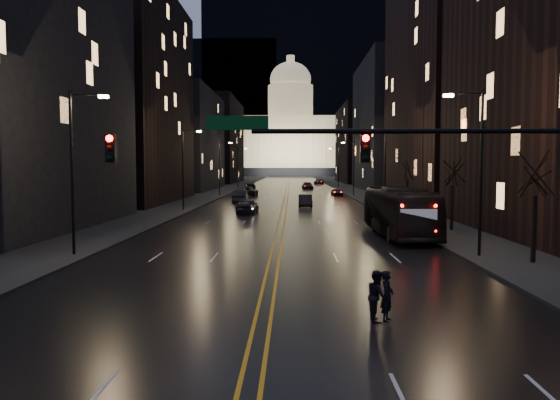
# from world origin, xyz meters

# --- Properties ---
(ground) EXTENTS (900.00, 900.00, 0.00)m
(ground) POSITION_xyz_m (0.00, 0.00, 0.00)
(ground) COLOR black
(ground) RESTS_ON ground
(road) EXTENTS (20.00, 320.00, 0.02)m
(road) POSITION_xyz_m (0.00, 130.00, 0.01)
(road) COLOR black
(road) RESTS_ON ground
(sidewalk_left) EXTENTS (8.00, 320.00, 0.16)m
(sidewalk_left) POSITION_xyz_m (-14.00, 130.00, 0.08)
(sidewalk_left) COLOR black
(sidewalk_left) RESTS_ON ground
(sidewalk_right) EXTENTS (8.00, 320.00, 0.16)m
(sidewalk_right) POSITION_xyz_m (14.00, 130.00, 0.08)
(sidewalk_right) COLOR black
(sidewalk_right) RESTS_ON ground
(center_line) EXTENTS (0.62, 320.00, 0.01)m
(center_line) POSITION_xyz_m (0.00, 130.00, 0.03)
(center_line) COLOR orange
(center_line) RESTS_ON road
(building_left_near) EXTENTS (12.00, 28.00, 22.00)m
(building_left_near) POSITION_xyz_m (-21.00, 22.00, 11.00)
(building_left_near) COLOR black
(building_left_near) RESTS_ON ground
(building_left_mid) EXTENTS (12.00, 30.00, 28.00)m
(building_left_mid) POSITION_xyz_m (-21.00, 54.00, 14.00)
(building_left_mid) COLOR black
(building_left_mid) RESTS_ON ground
(building_left_far) EXTENTS (12.00, 34.00, 20.00)m
(building_left_far) POSITION_xyz_m (-21.00, 92.00, 10.00)
(building_left_far) COLOR black
(building_left_far) RESTS_ON ground
(building_left_dist) EXTENTS (12.00, 40.00, 24.00)m
(building_left_dist) POSITION_xyz_m (-21.00, 140.00, 12.00)
(building_left_dist) COLOR black
(building_left_dist) RESTS_ON ground
(building_right_tall) EXTENTS (12.00, 30.00, 38.00)m
(building_right_tall) POSITION_xyz_m (21.00, 50.00, 19.00)
(building_right_tall) COLOR black
(building_right_tall) RESTS_ON ground
(building_right_mid) EXTENTS (12.00, 34.00, 26.00)m
(building_right_mid) POSITION_xyz_m (21.00, 92.00, 13.00)
(building_right_mid) COLOR black
(building_right_mid) RESTS_ON ground
(building_right_dist) EXTENTS (12.00, 40.00, 22.00)m
(building_right_dist) POSITION_xyz_m (21.00, 140.00, 11.00)
(building_right_dist) COLOR black
(building_right_dist) RESTS_ON ground
(mountain_ridge) EXTENTS (520.00, 60.00, 130.00)m
(mountain_ridge) POSITION_xyz_m (40.00, 380.00, 65.00)
(mountain_ridge) COLOR black
(mountain_ridge) RESTS_ON ground
(capitol) EXTENTS (90.00, 50.00, 58.50)m
(capitol) POSITION_xyz_m (0.00, 250.00, 17.15)
(capitol) COLOR black
(capitol) RESTS_ON ground
(traffic_signal) EXTENTS (17.29, 0.45, 7.00)m
(traffic_signal) POSITION_xyz_m (5.91, -0.00, 5.10)
(traffic_signal) COLOR black
(traffic_signal) RESTS_ON ground
(streetlamp_right_near) EXTENTS (2.13, 0.25, 9.00)m
(streetlamp_right_near) POSITION_xyz_m (10.81, 10.00, 5.08)
(streetlamp_right_near) COLOR black
(streetlamp_right_near) RESTS_ON ground
(streetlamp_left_near) EXTENTS (2.13, 0.25, 9.00)m
(streetlamp_left_near) POSITION_xyz_m (-10.81, 10.00, 5.08)
(streetlamp_left_near) COLOR black
(streetlamp_left_near) RESTS_ON ground
(streetlamp_right_mid) EXTENTS (2.13, 0.25, 9.00)m
(streetlamp_right_mid) POSITION_xyz_m (10.81, 40.00, 5.08)
(streetlamp_right_mid) COLOR black
(streetlamp_right_mid) RESTS_ON ground
(streetlamp_left_mid) EXTENTS (2.13, 0.25, 9.00)m
(streetlamp_left_mid) POSITION_xyz_m (-10.81, 40.00, 5.08)
(streetlamp_left_mid) COLOR black
(streetlamp_left_mid) RESTS_ON ground
(streetlamp_right_far) EXTENTS (2.13, 0.25, 9.00)m
(streetlamp_right_far) POSITION_xyz_m (10.81, 70.00, 5.08)
(streetlamp_right_far) COLOR black
(streetlamp_right_far) RESTS_ON ground
(streetlamp_left_far) EXTENTS (2.13, 0.25, 9.00)m
(streetlamp_left_far) POSITION_xyz_m (-10.81, 70.00, 5.08)
(streetlamp_left_far) COLOR black
(streetlamp_left_far) RESTS_ON ground
(streetlamp_right_dist) EXTENTS (2.13, 0.25, 9.00)m
(streetlamp_right_dist) POSITION_xyz_m (10.81, 100.00, 5.08)
(streetlamp_right_dist) COLOR black
(streetlamp_right_dist) RESTS_ON ground
(streetlamp_left_dist) EXTENTS (2.13, 0.25, 9.00)m
(streetlamp_left_dist) POSITION_xyz_m (-10.81, 100.00, 5.08)
(streetlamp_left_dist) COLOR black
(streetlamp_left_dist) RESTS_ON ground
(tree_right_near) EXTENTS (2.40, 2.40, 6.65)m
(tree_right_near) POSITION_xyz_m (13.00, 8.00, 4.53)
(tree_right_near) COLOR black
(tree_right_near) RESTS_ON ground
(tree_right_mid) EXTENTS (2.40, 2.40, 6.65)m
(tree_right_mid) POSITION_xyz_m (13.00, 22.00, 4.53)
(tree_right_mid) COLOR black
(tree_right_mid) RESTS_ON ground
(tree_right_far) EXTENTS (2.40, 2.40, 6.65)m
(tree_right_far) POSITION_xyz_m (13.00, 38.00, 4.53)
(tree_right_far) COLOR black
(tree_right_far) RESTS_ON ground
(bus) EXTENTS (3.31, 12.50, 3.46)m
(bus) POSITION_xyz_m (8.50, 19.29, 1.73)
(bus) COLOR black
(bus) RESTS_ON ground
(oncoming_car_a) EXTENTS (2.29, 4.87, 1.61)m
(oncoming_car_a) POSITION_xyz_m (-3.70, 36.95, 0.81)
(oncoming_car_a) COLOR black
(oncoming_car_a) RESTS_ON ground
(oncoming_car_b) EXTENTS (1.84, 5.06, 1.66)m
(oncoming_car_b) POSITION_xyz_m (-5.90, 52.24, 0.83)
(oncoming_car_b) COLOR black
(oncoming_car_b) RESTS_ON ground
(oncoming_car_c) EXTENTS (3.01, 5.82, 1.57)m
(oncoming_car_c) POSITION_xyz_m (-6.14, 68.73, 0.78)
(oncoming_car_c) COLOR black
(oncoming_car_c) RESTS_ON ground
(oncoming_car_d) EXTENTS (2.74, 5.71, 1.60)m
(oncoming_car_d) POSITION_xyz_m (-7.92, 95.45, 0.80)
(oncoming_car_d) COLOR black
(oncoming_car_d) RESTS_ON ground
(receding_car_a) EXTENTS (1.63, 4.62, 1.52)m
(receding_car_a) POSITION_xyz_m (2.50, 45.98, 0.76)
(receding_car_a) COLOR black
(receding_car_a) RESTS_ON ground
(receding_car_b) EXTENTS (1.97, 3.98, 1.31)m
(receding_car_b) POSITION_xyz_m (8.25, 69.98, 0.65)
(receding_car_b) COLOR black
(receding_car_b) RESTS_ON ground
(receding_car_c) EXTENTS (2.47, 5.30, 1.50)m
(receding_car_c) POSITION_xyz_m (4.14, 95.11, 0.75)
(receding_car_c) COLOR black
(receding_car_c) RESTS_ON ground
(receding_car_d) EXTENTS (2.96, 5.39, 1.43)m
(receding_car_d) POSITION_xyz_m (8.05, 125.50, 0.71)
(receding_car_d) COLOR black
(receding_car_d) RESTS_ON ground
(pedestrian_a) EXTENTS (0.60, 0.70, 1.63)m
(pedestrian_a) POSITION_xyz_m (3.99, -2.00, 0.82)
(pedestrian_a) COLOR black
(pedestrian_a) RESTS_ON ground
(pedestrian_b) EXTENTS (0.46, 0.81, 1.65)m
(pedestrian_b) POSITION_xyz_m (3.68, -2.00, 0.83)
(pedestrian_b) COLOR black
(pedestrian_b) RESTS_ON ground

